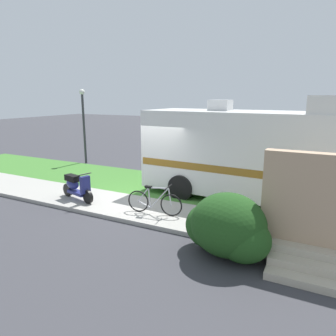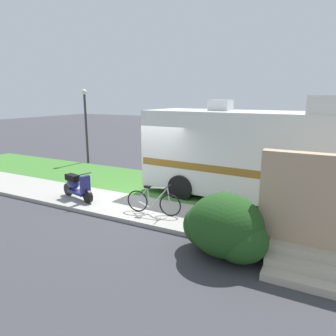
% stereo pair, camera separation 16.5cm
% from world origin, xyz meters
% --- Properties ---
extents(ground_plane, '(80.00, 80.00, 0.00)m').
position_xyz_m(ground_plane, '(0.00, 0.00, 0.00)').
color(ground_plane, '#38383D').
extents(sidewalk, '(24.00, 2.00, 0.12)m').
position_xyz_m(sidewalk, '(0.00, -1.20, 0.06)').
color(sidewalk, '#9E9B93').
rests_on(sidewalk, ground).
extents(grass_strip, '(24.00, 3.40, 0.08)m').
position_xyz_m(grass_strip, '(0.00, 1.50, 0.04)').
color(grass_strip, '#3D752D').
rests_on(grass_strip, ground).
extents(motorhome_rv, '(7.24, 2.77, 3.52)m').
position_xyz_m(motorhome_rv, '(3.27, 1.34, 1.68)').
color(motorhome_rv, silver).
rests_on(motorhome_rv, ground).
extents(scooter, '(1.59, 0.64, 0.97)m').
position_xyz_m(scooter, '(-1.88, -1.46, 0.58)').
color(scooter, black).
rests_on(scooter, ground).
extents(bicycle, '(1.69, 0.52, 0.88)m').
position_xyz_m(bicycle, '(1.12, -1.45, 0.49)').
color(bicycle, black).
rests_on(bicycle, ground).
extents(porch_steps, '(2.00, 1.26, 2.40)m').
position_xyz_m(porch_steps, '(5.28, -2.29, 0.97)').
color(porch_steps, '#B2A893').
rests_on(porch_steps, ground).
extents(bush_by_porch, '(2.01, 1.50, 1.42)m').
position_xyz_m(bush_by_porch, '(3.65, -2.68, 0.67)').
color(bush_by_porch, '#1E4719').
rests_on(bush_by_porch, ground).
extents(bottle_green, '(0.07, 0.07, 0.26)m').
position_xyz_m(bottle_green, '(5.53, -1.11, 0.23)').
color(bottle_green, brown).
rests_on(bottle_green, ground).
extents(street_lamp_post, '(0.28, 0.28, 3.85)m').
position_xyz_m(street_lamp_post, '(-5.95, 3.60, 2.37)').
color(street_lamp_post, '#333338').
rests_on(street_lamp_post, ground).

